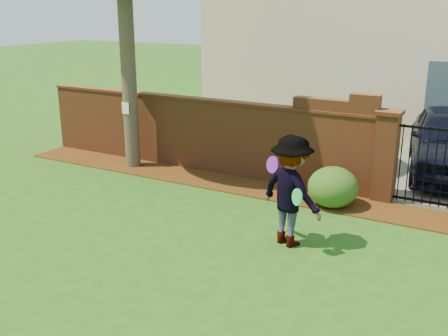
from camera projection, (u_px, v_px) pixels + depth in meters
The scene contains 11 objects.
ground at pixel (177, 250), 8.72m from camera, with size 80.00×80.00×0.01m, color #255816.
mulch_bed at pixel (225, 183), 11.94m from camera, with size 11.10×1.08×0.03m, color #3E230B.
brick_wall at pixel (200, 132), 12.72m from camera, with size 8.70×0.31×2.16m.
pillar_left at pixel (386, 156), 10.66m from camera, with size 0.50×0.50×1.88m.
iron_gate at pixel (443, 168), 10.18m from camera, with size 1.78×0.03×1.60m.
house at pixel (405, 27), 17.33m from camera, with size 12.40×6.40×6.30m.
paper_notice at pixel (125, 108), 12.63m from camera, with size 0.20×0.01×0.28m, color white.
shrub_left at pixel (333, 187), 10.47m from camera, with size 1.00×1.00×0.82m, color #1E5318.
man at pixel (289, 191), 8.66m from camera, with size 1.21×0.70×1.88m, color gray.
frisbee_purple at pixel (273, 165), 8.79m from camera, with size 0.29×0.29×0.03m, color purple.
frisbee_green at pixel (297, 197), 8.29m from camera, with size 0.27×0.27×0.03m, color #1BD04D.
Camera 1 is at (4.54, -6.55, 3.86)m, focal length 42.44 mm.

